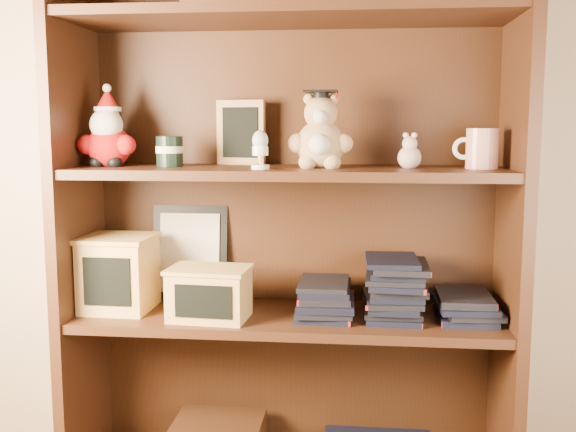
# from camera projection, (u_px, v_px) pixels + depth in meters

# --- Properties ---
(bookcase) EXTENTS (1.20, 0.35, 1.60)m
(bookcase) POSITION_uv_depth(u_px,v_px,m) (289.00, 228.00, 1.85)
(bookcase) COLOR #3E2111
(bookcase) RESTS_ON ground
(shelf_lower) EXTENTS (1.14, 0.33, 0.02)m
(shelf_lower) POSITION_uv_depth(u_px,v_px,m) (288.00, 318.00, 1.84)
(shelf_lower) COLOR #3E2111
(shelf_lower) RESTS_ON ground
(shelf_upper) EXTENTS (1.14, 0.33, 0.02)m
(shelf_upper) POSITION_uv_depth(u_px,v_px,m) (288.00, 172.00, 1.78)
(shelf_upper) COLOR #3E2111
(shelf_upper) RESTS_ON ground
(santa_plush) EXTENTS (0.16, 0.12, 0.23)m
(santa_plush) POSITION_uv_depth(u_px,v_px,m) (108.00, 136.00, 1.81)
(santa_plush) COLOR #A50F0F
(santa_plush) RESTS_ON shelf_upper
(teachers_tin) EXTENTS (0.07, 0.07, 0.08)m
(teachers_tin) POSITION_uv_depth(u_px,v_px,m) (170.00, 151.00, 1.81)
(teachers_tin) COLOR black
(teachers_tin) RESTS_ON shelf_upper
(chalkboard_plaque) EXTENTS (0.14, 0.09, 0.18)m
(chalkboard_plaque) POSITION_uv_depth(u_px,v_px,m) (241.00, 134.00, 1.90)
(chalkboard_plaque) COLOR #9E7547
(chalkboard_plaque) RESTS_ON shelf_upper
(egg_cup) EXTENTS (0.05, 0.05, 0.10)m
(egg_cup) POSITION_uv_depth(u_px,v_px,m) (260.00, 148.00, 1.71)
(egg_cup) COLOR white
(egg_cup) RESTS_ON shelf_upper
(grad_teddy_bear) EXTENTS (0.17, 0.15, 0.21)m
(grad_teddy_bear) POSITION_uv_depth(u_px,v_px,m) (321.00, 138.00, 1.75)
(grad_teddy_bear) COLOR tan
(grad_teddy_bear) RESTS_ON shelf_upper
(pink_figurine) EXTENTS (0.06, 0.06, 0.10)m
(pink_figurine) POSITION_uv_depth(u_px,v_px,m) (410.00, 154.00, 1.74)
(pink_figurine) COLOR #CFA8A0
(pink_figurine) RESTS_ON shelf_upper
(teacher_mug) EXTENTS (0.12, 0.08, 0.10)m
(teacher_mug) POSITION_uv_depth(u_px,v_px,m) (481.00, 149.00, 1.72)
(teacher_mug) COLOR silver
(teacher_mug) RESTS_ON shelf_upper
(certificate_frame) EXTENTS (0.22, 0.06, 0.28)m
(certificate_frame) POSITION_uv_depth(u_px,v_px,m) (190.00, 252.00, 1.98)
(certificate_frame) COLOR black
(certificate_frame) RESTS_ON shelf_lower
(treats_box) EXTENTS (0.19, 0.19, 0.21)m
(treats_box) POSITION_uv_depth(u_px,v_px,m) (119.00, 272.00, 1.87)
(treats_box) COLOR #DEB15B
(treats_box) RESTS_ON shelf_lower
(pencils_box) EXTENTS (0.22, 0.17, 0.14)m
(pencils_box) POSITION_uv_depth(u_px,v_px,m) (209.00, 293.00, 1.78)
(pencils_box) COLOR #DEB15B
(pencils_box) RESTS_ON shelf_lower
(book_stack_left) EXTENTS (0.14, 0.20, 0.10)m
(book_stack_left) POSITION_uv_depth(u_px,v_px,m) (324.00, 298.00, 1.82)
(book_stack_left) COLOR black
(book_stack_left) RESTS_ON shelf_lower
(book_stack_mid) EXTENTS (0.14, 0.20, 0.18)m
(book_stack_mid) POSITION_uv_depth(u_px,v_px,m) (395.00, 285.00, 1.79)
(book_stack_mid) COLOR black
(book_stack_mid) RESTS_ON shelf_lower
(book_stack_right) EXTENTS (0.14, 0.20, 0.06)m
(book_stack_right) POSITION_uv_depth(u_px,v_px,m) (467.00, 308.00, 1.78)
(book_stack_right) COLOR black
(book_stack_right) RESTS_ON shelf_lower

